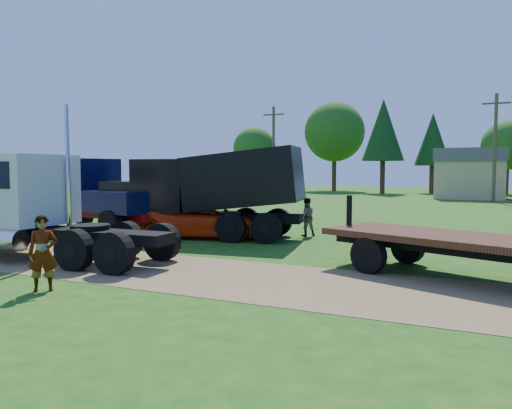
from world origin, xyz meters
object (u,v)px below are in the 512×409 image
at_px(black_dump_truck, 208,188).
at_px(orange_pickup, 204,219).
at_px(spectator_a, 43,253).
at_px(flatbed_trailer, 478,248).
at_px(white_semi_tractor, 27,206).
at_px(navy_truck, 92,195).

height_order(black_dump_truck, orange_pickup, black_dump_truck).
xyz_separation_m(orange_pickup, spectator_a, (1.38, -9.27, 0.12)).
height_order(flatbed_trailer, spectator_a, flatbed_trailer).
distance_m(white_semi_tractor, navy_truck, 6.35).
bearing_deg(spectator_a, white_semi_tractor, 99.75).
relative_size(navy_truck, spectator_a, 4.39).
height_order(white_semi_tractor, black_dump_truck, white_semi_tractor).
xyz_separation_m(white_semi_tractor, orange_pickup, (2.60, 6.30, -0.88)).
xyz_separation_m(white_semi_tractor, spectator_a, (3.98, -2.97, -0.76)).
bearing_deg(flatbed_trailer, orange_pickup, 178.79).
height_order(black_dump_truck, flatbed_trailer, black_dump_truck).
bearing_deg(navy_truck, white_semi_tractor, -51.53).
distance_m(black_dump_truck, flatbed_trailer, 10.94).
xyz_separation_m(black_dump_truck, spectator_a, (1.23, -9.29, -1.14)).
bearing_deg(black_dump_truck, navy_truck, 174.79).
xyz_separation_m(orange_pickup, flatbed_trailer, (10.20, -4.15, 0.11)).
relative_size(white_semi_tractor, spectator_a, 4.60).
relative_size(white_semi_tractor, navy_truck, 1.05).
height_order(black_dump_truck, spectator_a, black_dump_truck).
distance_m(black_dump_truck, spectator_a, 9.44).
xyz_separation_m(navy_truck, orange_pickup, (5.38, 0.59, -0.90)).
distance_m(orange_pickup, spectator_a, 9.38).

